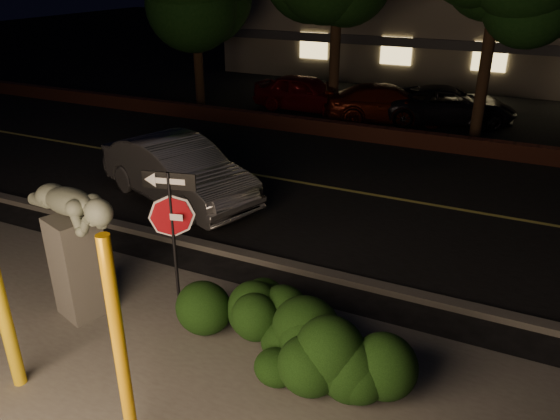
# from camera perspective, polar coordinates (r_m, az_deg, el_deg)

# --- Properties ---
(ground) EXTENTS (90.00, 90.00, 0.00)m
(ground) POSITION_cam_1_polar(r_m,az_deg,el_deg) (16.54, 9.77, 5.68)
(ground) COLOR black
(ground) RESTS_ON ground
(patio) EXTENTS (14.00, 6.00, 0.02)m
(patio) POSITION_cam_1_polar(r_m,az_deg,el_deg) (7.80, -14.88, -18.43)
(patio) COLOR #4C4944
(patio) RESTS_ON ground
(road) EXTENTS (80.00, 8.00, 0.01)m
(road) POSITION_cam_1_polar(r_m,az_deg,el_deg) (13.84, 6.28, 2.15)
(road) COLOR black
(road) RESTS_ON ground
(lane_marking) EXTENTS (80.00, 0.12, 0.00)m
(lane_marking) POSITION_cam_1_polar(r_m,az_deg,el_deg) (13.83, 6.29, 2.20)
(lane_marking) COLOR #B8AD49
(lane_marking) RESTS_ON road
(curb) EXTENTS (80.00, 0.25, 0.12)m
(curb) POSITION_cam_1_polar(r_m,az_deg,el_deg) (10.39, -1.31, -5.32)
(curb) COLOR #4C4944
(curb) RESTS_ON ground
(brick_wall) EXTENTS (40.00, 0.35, 0.50)m
(brick_wall) POSITION_cam_1_polar(r_m,az_deg,el_deg) (17.66, 11.03, 7.64)
(brick_wall) COLOR #4D2319
(brick_wall) RESTS_ON ground
(parking_lot) EXTENTS (40.00, 12.00, 0.01)m
(parking_lot) POSITION_cam_1_polar(r_m,az_deg,el_deg) (23.12, 14.74, 10.61)
(parking_lot) COLOR black
(parking_lot) RESTS_ON ground
(building) EXTENTS (22.00, 10.20, 4.00)m
(building) POSITION_cam_1_polar(r_m,az_deg,el_deg) (30.59, 18.33, 17.23)
(building) COLOR #736B5C
(building) RESTS_ON ground
(yellow_pole_right) EXTENTS (0.14, 0.14, 2.87)m
(yellow_pole_right) POSITION_cam_1_polar(r_m,az_deg,el_deg) (6.19, -16.30, -14.42)
(yellow_pole_right) COLOR #F9AC0E
(yellow_pole_right) RESTS_ON ground
(signpost) EXTENTS (0.81, 0.21, 2.45)m
(signpost) POSITION_cam_1_polar(r_m,az_deg,el_deg) (8.34, -11.25, -0.70)
(signpost) COLOR black
(signpost) RESTS_ON ground
(sculpture) EXTENTS (2.12, 1.15, 2.28)m
(sculpture) POSITION_cam_1_polar(r_m,az_deg,el_deg) (8.91, -20.68, -2.57)
(sculpture) COLOR #4C4944
(sculpture) RESTS_ON ground
(hedge_center) EXTENTS (2.18, 1.09, 1.12)m
(hedge_center) POSITION_cam_1_polar(r_m,az_deg,el_deg) (8.32, -3.29, -9.64)
(hedge_center) COLOR black
(hedge_center) RESTS_ON ground
(hedge_right) EXTENTS (2.01, 1.35, 1.20)m
(hedge_right) POSITION_cam_1_polar(r_m,az_deg,el_deg) (7.51, 1.83, -13.47)
(hedge_right) COLOR black
(hedge_right) RESTS_ON ground
(hedge_far_right) EXTENTS (1.59, 1.09, 1.04)m
(hedge_far_right) POSITION_cam_1_polar(r_m,az_deg,el_deg) (7.41, 7.23, -15.14)
(hedge_far_right) COLOR black
(hedge_far_right) RESTS_ON ground
(silver_sedan) EXTENTS (4.76, 3.04, 1.48)m
(silver_sedan) POSITION_cam_1_polar(r_m,az_deg,el_deg) (13.12, -10.61, 4.05)
(silver_sedan) COLOR #A09FA3
(silver_sedan) RESTS_ON ground
(parked_car_red) EXTENTS (4.10, 1.83, 1.37)m
(parked_car_red) POSITION_cam_1_polar(r_m,az_deg,el_deg) (21.31, 2.69, 12.12)
(parked_car_red) COLOR maroon
(parked_car_red) RESTS_ON ground
(parked_car_darkred) EXTENTS (4.91, 3.38, 1.32)m
(parked_car_darkred) POSITION_cam_1_polar(r_m,az_deg,el_deg) (20.05, 11.27, 10.83)
(parked_car_darkred) COLOR #450F06
(parked_car_darkred) RESTS_ON ground
(parked_car_dark) EXTENTS (5.04, 3.42, 1.28)m
(parked_car_dark) POSITION_cam_1_polar(r_m,az_deg,el_deg) (20.44, 17.15, 10.43)
(parked_car_dark) COLOR black
(parked_car_dark) RESTS_ON ground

